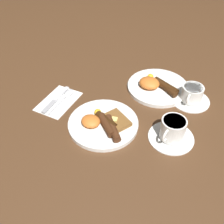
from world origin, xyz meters
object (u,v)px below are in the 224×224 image
object	(u,v)px
breakfast_plate_near	(104,123)
spoon	(67,95)
teacup_far	(191,95)
knife	(55,101)
teacup_near	(172,131)
breakfast_plate_far	(157,86)

from	to	relation	value
breakfast_plate_near	spoon	distance (m)	0.22
teacup_far	knife	size ratio (longest dim) A/B	0.86
knife	spoon	size ratio (longest dim) A/B	1.05
teacup_near	knife	xyz separation A→B (m)	(-0.45, -0.06, -0.03)
teacup_near	spoon	xyz separation A→B (m)	(-0.43, -0.01, -0.03)
breakfast_plate_near	teacup_far	size ratio (longest dim) A/B	1.67
teacup_near	spoon	size ratio (longest dim) A/B	0.93
teacup_far	knife	xyz separation A→B (m)	(-0.44, -0.28, -0.02)
breakfast_plate_far	teacup_far	xyz separation A→B (m)	(0.14, -0.00, 0.01)
breakfast_plate_near	breakfast_plate_far	distance (m)	0.30
breakfast_plate_far	knife	bearing A→B (deg)	-136.23
breakfast_plate_far	teacup_near	world-z (taller)	teacup_near
breakfast_plate_far	teacup_near	size ratio (longest dim) A/B	1.62
breakfast_plate_near	knife	size ratio (longest dim) A/B	1.43
teacup_far	spoon	xyz separation A→B (m)	(-0.42, -0.23, -0.02)
knife	spoon	world-z (taller)	spoon
breakfast_plate_near	breakfast_plate_far	world-z (taller)	breakfast_plate_far
breakfast_plate_near	breakfast_plate_far	size ratio (longest dim) A/B	0.99
breakfast_plate_near	spoon	xyz separation A→B (m)	(-0.21, 0.06, -0.01)
breakfast_plate_near	knife	world-z (taller)	breakfast_plate_near
breakfast_plate_far	knife	size ratio (longest dim) A/B	1.44
knife	spoon	bearing A→B (deg)	-27.97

